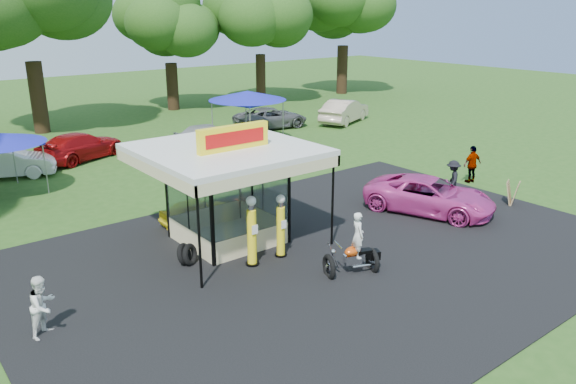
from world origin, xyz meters
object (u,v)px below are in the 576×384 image
(gas_pump_left, at_px, (252,233))
(a_frame_sign, at_px, (512,193))
(kiosk_car, at_px, (197,211))
(gas_pump_right, at_px, (281,227))
(spectator_east_a, at_px, (453,179))
(motorcycle, at_px, (355,249))
(bg_car_a, at_px, (5,162))
(bg_car_e, at_px, (344,111))
(tent_east, at_px, (247,96))
(spectator_west, at_px, (43,306))
(gas_station_kiosk, at_px, (227,192))
(bg_car_d, at_px, (271,118))
(pink_sedan, at_px, (430,195))
(bg_car_c, at_px, (209,135))
(bg_car_b, at_px, (81,146))
(spectator_east_b, at_px, (472,164))

(gas_pump_left, height_order, a_frame_sign, gas_pump_left)
(gas_pump_left, bearing_deg, kiosk_car, 83.41)
(gas_pump_right, relative_size, spectator_east_a, 1.32)
(motorcycle, xyz_separation_m, a_frame_sign, (9.54, 0.47, -0.29))
(kiosk_car, relative_size, bg_car_a, 0.62)
(bg_car_e, relative_size, tent_east, 1.10)
(spectator_west, relative_size, tent_east, 0.35)
(gas_station_kiosk, height_order, motorcycle, gas_station_kiosk)
(a_frame_sign, bearing_deg, bg_car_d, 62.23)
(tent_east, bearing_deg, gas_pump_left, -124.04)
(pink_sedan, height_order, bg_car_c, pink_sedan)
(gas_pump_left, height_order, bg_car_c, gas_pump_left)
(kiosk_car, xyz_separation_m, bg_car_d, (12.78, 12.49, 0.22))
(motorcycle, distance_m, spectator_east_a, 8.89)
(gas_pump_right, relative_size, spectator_west, 1.34)
(kiosk_car, bearing_deg, spectator_west, 123.13)
(tent_east, bearing_deg, bg_car_c, 155.82)
(gas_pump_right, relative_size, bg_car_e, 0.43)
(gas_station_kiosk, distance_m, a_frame_sign, 11.99)
(gas_pump_right, height_order, bg_car_b, gas_pump_right)
(a_frame_sign, height_order, bg_car_b, bg_car_b)
(kiosk_car, relative_size, bg_car_c, 0.69)
(a_frame_sign, height_order, spectator_west, spectator_west)
(spectator_east_b, distance_m, bg_car_a, 22.12)
(gas_pump_left, distance_m, motorcycle, 3.23)
(gas_pump_right, xyz_separation_m, motorcycle, (1.04, -2.36, -0.23))
(gas_station_kiosk, relative_size, bg_car_a, 1.19)
(a_frame_sign, distance_m, spectator_east_a, 2.45)
(a_frame_sign, relative_size, bg_car_b, 0.20)
(bg_car_c, height_order, bg_car_d, bg_car_d)
(pink_sedan, distance_m, bg_car_d, 17.90)
(bg_car_e, bearing_deg, a_frame_sign, 135.42)
(a_frame_sign, distance_m, bg_car_b, 21.64)
(a_frame_sign, bearing_deg, bg_car_b, 98.90)
(spectator_east_a, relative_size, tent_east, 0.36)
(gas_pump_left, bearing_deg, bg_car_c, 64.03)
(gas_pump_right, bearing_deg, spectator_east_b, 4.93)
(gas_pump_left, xyz_separation_m, spectator_west, (-6.29, -0.05, -0.32))
(spectator_east_a, bearing_deg, motorcycle, -20.23)
(spectator_east_a, distance_m, bg_car_a, 20.82)
(motorcycle, xyz_separation_m, bg_car_d, (11.12, 19.25, -0.09))
(spectator_east_a, distance_m, spectator_east_b, 2.59)
(pink_sedan, bearing_deg, bg_car_b, 94.20)
(bg_car_e, height_order, tent_east, tent_east)
(bg_car_d, bearing_deg, bg_car_b, 98.51)
(pink_sedan, relative_size, bg_car_a, 1.11)
(spectator_east_a, xyz_separation_m, bg_car_e, (7.90, 14.92, 0.02))
(gas_pump_right, xyz_separation_m, pink_sedan, (7.21, -0.31, -0.33))
(spectator_west, distance_m, spectator_east_b, 19.45)
(gas_pump_right, height_order, tent_east, tent_east)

